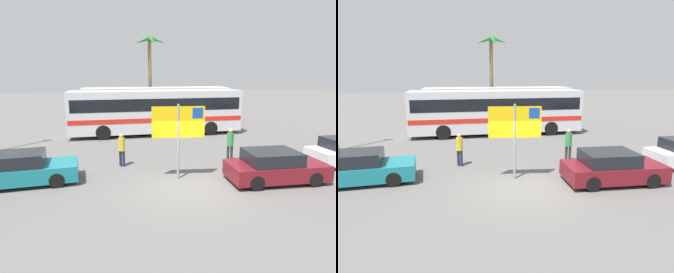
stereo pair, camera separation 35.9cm
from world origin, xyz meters
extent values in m
plane|color=#605E5B|center=(0.00, 0.00, 0.00)|extent=(120.00, 120.00, 0.00)
cube|color=silver|center=(0.53, 10.75, 1.73)|extent=(12.19, 2.70, 2.90)
cube|color=black|center=(0.53, 10.75, 2.28)|extent=(11.71, 2.72, 0.84)
cube|color=red|center=(0.53, 10.75, 1.22)|extent=(12.07, 2.72, 0.32)
cylinder|color=black|center=(4.31, 11.97, 0.50)|extent=(1.00, 0.28, 1.00)
cylinder|color=black|center=(4.31, 9.52, 0.50)|extent=(1.00, 0.28, 1.00)
cylinder|color=black|center=(-3.25, 11.97, 0.50)|extent=(1.00, 0.28, 1.00)
cylinder|color=black|center=(-3.25, 9.52, 0.50)|extent=(1.00, 0.28, 1.00)
cube|color=silver|center=(1.24, 14.65, 1.73)|extent=(12.19, 2.70, 2.90)
cube|color=black|center=(1.24, 14.65, 2.28)|extent=(11.71, 2.72, 0.84)
cube|color=#1E70B7|center=(1.24, 14.65, 1.22)|extent=(12.07, 2.72, 0.32)
cylinder|color=black|center=(5.02, 15.87, 0.50)|extent=(1.00, 0.28, 1.00)
cylinder|color=black|center=(5.02, 13.43, 0.50)|extent=(1.00, 0.28, 1.00)
cylinder|color=black|center=(-2.54, 15.87, 0.50)|extent=(1.00, 0.28, 1.00)
cylinder|color=black|center=(-2.54, 13.43, 0.50)|extent=(1.00, 0.28, 1.00)
cylinder|color=gray|center=(-0.16, 1.16, 1.60)|extent=(0.11, 0.11, 3.20)
cube|color=yellow|center=(-0.16, 1.16, 2.45)|extent=(2.19, 0.31, 1.30)
cube|color=#1447A8|center=(0.64, 1.06, 2.82)|extent=(0.45, 0.12, 0.44)
cube|color=#19757F|center=(-6.46, 1.83, 0.48)|extent=(4.42, 2.05, 0.64)
cube|color=black|center=(-6.71, 1.81, 1.06)|extent=(2.35, 1.75, 0.52)
cylinder|color=black|center=(-5.19, 2.72, 0.30)|extent=(0.61, 0.20, 0.60)
cylinder|color=black|center=(-5.07, 1.14, 0.30)|extent=(0.61, 0.20, 0.60)
cube|color=maroon|center=(3.74, 0.00, 0.48)|extent=(4.06, 2.00, 0.64)
cube|color=black|center=(3.50, 0.01, 1.06)|extent=(2.14, 1.77, 0.52)
cylinder|color=black|center=(5.01, 0.79, 0.30)|extent=(0.61, 0.19, 0.60)
cylinder|color=black|center=(4.94, -0.90, 0.30)|extent=(0.61, 0.19, 0.60)
cylinder|color=black|center=(2.54, 0.89, 0.30)|extent=(0.61, 0.19, 0.60)
cylinder|color=black|center=(2.47, -0.79, 0.30)|extent=(0.61, 0.19, 0.60)
cylinder|color=black|center=(7.43, 2.22, 0.30)|extent=(0.60, 0.17, 0.60)
cylinder|color=#2D2D33|center=(3.06, 2.95, 0.42)|extent=(0.13, 0.13, 0.84)
cylinder|color=#2D2D33|center=(2.92, 3.06, 0.42)|extent=(0.13, 0.13, 0.84)
cylinder|color=#338E4C|center=(2.99, 3.00, 1.17)|extent=(0.32, 0.32, 0.66)
sphere|color=tan|center=(2.99, 3.00, 1.61)|extent=(0.23, 0.23, 0.23)
cylinder|color=#1E2347|center=(-2.45, 3.46, 0.39)|extent=(0.13, 0.13, 0.78)
cylinder|color=#1E2347|center=(-2.31, 3.35, 0.39)|extent=(0.13, 0.13, 0.78)
cylinder|color=gold|center=(-2.38, 3.41, 1.09)|extent=(0.32, 0.32, 0.62)
sphere|color=tan|center=(-2.38, 3.41, 1.51)|extent=(0.21, 0.21, 0.21)
cylinder|color=brown|center=(1.10, 17.10, 3.63)|extent=(0.32, 0.32, 7.25)
cone|color=#2D7533|center=(1.82, 17.10, 7.23)|extent=(1.57, 0.44, 0.86)
cone|color=#2D7533|center=(1.22, 17.79, 7.16)|extent=(0.70, 1.61, 0.99)
cone|color=#2D7533|center=(0.49, 17.49, 7.22)|extent=(1.56, 1.21, 0.88)
cone|color=#2D7533|center=(0.58, 16.61, 7.23)|extent=(1.44, 1.40, 0.86)
cone|color=#2D7533|center=(1.26, 16.44, 7.14)|extent=(0.80, 1.61, 1.03)
camera|label=1|loc=(-3.13, -10.76, 4.48)|focal=32.30mm
camera|label=2|loc=(-2.78, -10.84, 4.48)|focal=32.30mm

